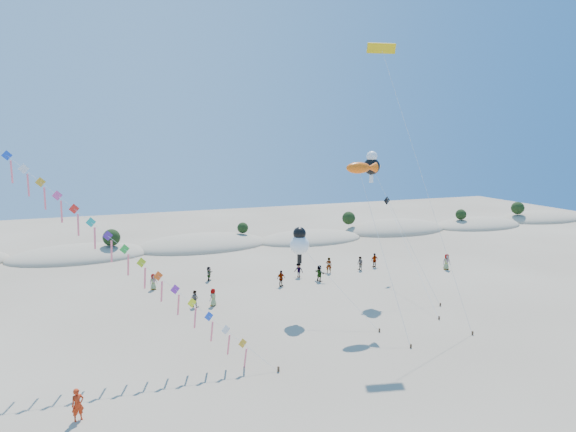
{
  "coord_description": "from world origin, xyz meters",
  "views": [
    {
      "loc": [
        -11.68,
        -21.5,
        15.12
      ],
      "look_at": [
        1.44,
        14.0,
        9.01
      ],
      "focal_mm": 30.0,
      "sensor_mm": 36.0,
      "label": 1
    }
  ],
  "objects": [
    {
      "name": "cartoon_kite_high",
      "position": [
        12.72,
        20.53,
        12.56
      ],
      "size": [
        4.25,
        8.36,
        13.9
      ],
      "color": "#3F2D1E",
      "rests_on": "ground"
    },
    {
      "name": "dune_ridge",
      "position": [
        1.06,
        45.14,
        0.11
      ],
      "size": [
        145.3,
        11.49,
        5.57
      ],
      "color": "tan",
      "rests_on": "ground"
    },
    {
      "name": "beachgoers",
      "position": [
        6.83,
        24.88,
        0.84
      ],
      "size": [
        33.7,
        9.11,
        1.84
      ],
      "color": "slate",
      "rests_on": "ground"
    },
    {
      "name": "parafoil_kite",
      "position": [
        9.97,
        14.52,
        22.09
      ],
      "size": [
        5.48,
        8.41,
        22.92
      ],
      "color": "#3F2D1E",
      "rests_on": "ground"
    },
    {
      "name": "flyer_foreground",
      "position": [
        -14.03,
        4.96,
        0.91
      ],
      "size": [
        0.77,
        0.63,
        1.81
      ],
      "primitive_type": "imported",
      "rotation": [
        0.0,
        0.0,
        0.35
      ],
      "color": "#B62A0E",
      "rests_on": "ground"
    },
    {
      "name": "ground",
      "position": [
        0.0,
        0.0,
        0.0
      ],
      "size": [
        160.0,
        160.0,
        0.0
      ],
      "primitive_type": "plane",
      "color": "gray",
      "rests_on": "ground"
    },
    {
      "name": "dark_kite",
      "position": [
        15.91,
        20.05,
        5.89
      ],
      "size": [
        3.64,
        13.96,
        8.83
      ],
      "color": "#3F2D1E",
      "rests_on": "ground"
    },
    {
      "name": "cartoon_kite_low",
      "position": [
        3.19,
        15.87,
        6.34
      ],
      "size": [
        5.29,
        6.96,
        7.69
      ],
      "color": "#3F2D1E",
      "rests_on": "ground"
    },
    {
      "name": "fish_kite",
      "position": [
        8.4,
        14.77,
        12.63
      ],
      "size": [
        2.81,
        8.89,
        13.16
      ],
      "color": "#3F2D1E",
      "rests_on": "ground"
    },
    {
      "name": "kite_train",
      "position": [
        -14.94,
        13.24,
        11.23
      ],
      "size": [
        24.62,
        13.02,
        21.7
      ],
      "color": "#3F2D1E",
      "rests_on": "ground"
    }
  ]
}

